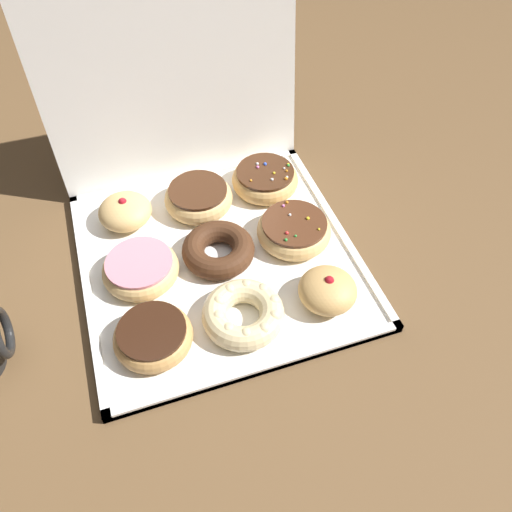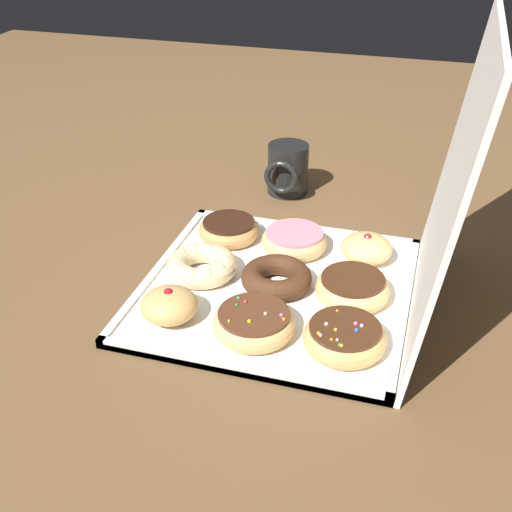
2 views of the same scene
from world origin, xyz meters
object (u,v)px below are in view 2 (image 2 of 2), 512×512
at_px(chocolate_cake_ring_donut_4, 275,276).
at_px(donut_box, 276,289).
at_px(jelly_filled_donut_2, 169,305).
at_px(jelly_filled_donut_6, 367,248).
at_px(coffee_mug, 287,169).
at_px(chocolate_frosted_donut_7, 353,287).
at_px(pink_frosted_donut_3, 297,241).
at_px(sprinkle_donut_5, 256,323).
at_px(cruller_donut_1, 201,266).
at_px(sprinkle_donut_8, 345,337).
at_px(chocolate_frosted_donut_0, 229,229).

bearing_deg(chocolate_cake_ring_donut_4, donut_box, 32.57).
height_order(jelly_filled_donut_2, jelly_filled_donut_6, jelly_filled_donut_2).
xyz_separation_m(donut_box, coffee_mug, (-0.36, -0.07, 0.05)).
distance_m(chocolate_cake_ring_donut_4, chocolate_frosted_donut_7, 0.12).
bearing_deg(pink_frosted_donut_3, sprinkle_donut_5, -0.39).
bearing_deg(cruller_donut_1, sprinkle_donut_8, 65.35).
xyz_separation_m(jelly_filled_donut_2, sprinkle_donut_5, (-0.00, 0.13, -0.00)).
bearing_deg(jelly_filled_donut_2, chocolate_cake_ring_donut_4, 135.81).
height_order(donut_box, cruller_donut_1, cruller_donut_1).
relative_size(pink_frosted_donut_3, chocolate_frosted_donut_7, 1.00).
distance_m(donut_box, chocolate_frosted_donut_7, 0.12).
bearing_deg(chocolate_frosted_donut_7, chocolate_frosted_donut_0, -116.79).
bearing_deg(cruller_donut_1, jelly_filled_donut_2, -1.77).
height_order(donut_box, jelly_filled_donut_2, jelly_filled_donut_2).
bearing_deg(chocolate_frosted_donut_0, chocolate_cake_ring_donut_4, 44.44).
height_order(chocolate_frosted_donut_0, sprinkle_donut_8, sprinkle_donut_8).
height_order(cruller_donut_1, coffee_mug, coffee_mug).
relative_size(jelly_filled_donut_2, chocolate_frosted_donut_7, 0.74).
bearing_deg(coffee_mug, chocolate_frosted_donut_7, 28.56).
relative_size(chocolate_cake_ring_donut_4, coffee_mug, 1.09).
bearing_deg(chocolate_frosted_donut_7, chocolate_cake_ring_donut_4, -90.76).
bearing_deg(chocolate_frosted_donut_0, coffee_mug, 168.22).
height_order(sprinkle_donut_8, coffee_mug, coffee_mug).
bearing_deg(chocolate_frosted_donut_0, sprinkle_donut_5, 26.37).
xyz_separation_m(chocolate_cake_ring_donut_4, sprinkle_donut_8, (0.13, 0.13, 0.00)).
bearing_deg(chocolate_cake_ring_donut_4, coffee_mug, -168.86).
bearing_deg(sprinkle_donut_5, cruller_donut_1, -133.08).
distance_m(donut_box, sprinkle_donut_8, 0.18).
height_order(jelly_filled_donut_2, pink_frosted_donut_3, jelly_filled_donut_2).
distance_m(chocolate_frosted_donut_0, jelly_filled_donut_2, 0.25).
bearing_deg(sprinkle_donut_5, chocolate_cake_ring_donut_4, -177.38).
relative_size(cruller_donut_1, chocolate_frosted_donut_7, 1.01).
xyz_separation_m(cruller_donut_1, pink_frosted_donut_3, (-0.12, 0.13, -0.00)).
height_order(sprinkle_donut_5, chocolate_frosted_donut_7, sprinkle_donut_5).
xyz_separation_m(jelly_filled_donut_2, chocolate_frosted_donut_7, (-0.13, 0.25, -0.00)).
xyz_separation_m(cruller_donut_1, jelly_filled_donut_6, (-0.13, 0.25, 0.00)).
bearing_deg(coffee_mug, jelly_filled_donut_6, 39.88).
bearing_deg(cruller_donut_1, chocolate_frosted_donut_7, 91.85).
distance_m(jelly_filled_donut_2, jelly_filled_donut_6, 0.35).
xyz_separation_m(jelly_filled_donut_6, coffee_mug, (-0.23, -0.20, 0.02)).
xyz_separation_m(cruller_donut_1, jelly_filled_donut_2, (0.12, -0.00, 0.01)).
distance_m(chocolate_frosted_donut_0, coffee_mug, 0.24).
distance_m(cruller_donut_1, jelly_filled_donut_2, 0.12).
bearing_deg(cruller_donut_1, jelly_filled_donut_6, 116.92).
xyz_separation_m(donut_box, chocolate_frosted_donut_7, (-0.00, 0.12, 0.03)).
height_order(jelly_filled_donut_2, chocolate_cake_ring_donut_4, jelly_filled_donut_2).
bearing_deg(pink_frosted_donut_3, jelly_filled_donut_2, -28.63).
bearing_deg(jelly_filled_donut_6, cruller_donut_1, -63.08).
relative_size(pink_frosted_donut_3, coffee_mug, 1.11).
bearing_deg(sprinkle_donut_5, pink_frosted_donut_3, 179.61).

